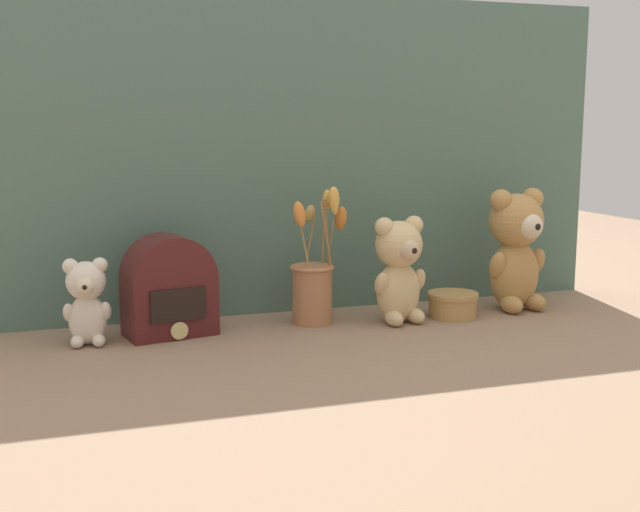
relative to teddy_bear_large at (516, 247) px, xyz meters
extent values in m
plane|color=#8E7056|center=(-0.49, -0.01, -0.15)|extent=(4.00, 4.00, 0.00)
cube|color=#4C6B5B|center=(-0.49, 0.15, 0.21)|extent=(1.53, 0.02, 0.73)
ellipsoid|color=tan|center=(0.00, 0.00, -0.07)|extent=(0.13, 0.11, 0.17)
sphere|color=tan|center=(0.00, 0.00, 0.06)|extent=(0.13, 0.13, 0.13)
sphere|color=beige|center=(0.01, -0.04, 0.05)|extent=(0.06, 0.06, 0.06)
sphere|color=black|center=(0.01, -0.07, 0.06)|extent=(0.02, 0.02, 0.02)
sphere|color=tan|center=(0.05, 0.01, 0.11)|extent=(0.05, 0.05, 0.05)
sphere|color=tan|center=(-0.05, 0.00, 0.11)|extent=(0.05, 0.05, 0.05)
ellipsoid|color=tan|center=(0.06, 0.00, -0.04)|extent=(0.04, 0.06, 0.08)
ellipsoid|color=tan|center=(-0.06, -0.01, -0.04)|extent=(0.04, 0.06, 0.08)
ellipsoid|color=tan|center=(0.04, -0.03, -0.13)|extent=(0.05, 0.07, 0.04)
ellipsoid|color=tan|center=(-0.03, -0.04, -0.13)|extent=(0.05, 0.07, 0.04)
ellipsoid|color=#DBBC84|center=(-0.31, -0.03, -0.08)|extent=(0.11, 0.10, 0.14)
sphere|color=#DBBC84|center=(-0.31, -0.03, 0.02)|extent=(0.11, 0.11, 0.11)
sphere|color=#D1B289|center=(-0.31, -0.07, 0.02)|extent=(0.05, 0.05, 0.05)
sphere|color=black|center=(-0.31, -0.09, 0.02)|extent=(0.01, 0.01, 0.01)
sphere|color=#DBBC84|center=(-0.28, -0.02, 0.07)|extent=(0.04, 0.04, 0.04)
sphere|color=#DBBC84|center=(-0.35, -0.03, 0.07)|extent=(0.04, 0.04, 0.04)
ellipsoid|color=#DBBC84|center=(-0.27, -0.03, -0.06)|extent=(0.04, 0.05, 0.06)
ellipsoid|color=#DBBC84|center=(-0.36, -0.04, -0.06)|extent=(0.04, 0.05, 0.06)
ellipsoid|color=#DBBC84|center=(-0.28, -0.05, -0.13)|extent=(0.04, 0.06, 0.03)
ellipsoid|color=#DBBC84|center=(-0.34, -0.06, -0.13)|extent=(0.04, 0.06, 0.03)
ellipsoid|color=beige|center=(-0.98, 0.00, -0.10)|extent=(0.08, 0.07, 0.10)
sphere|color=beige|center=(-0.98, 0.00, -0.02)|extent=(0.08, 0.08, 0.08)
sphere|color=beige|center=(-0.98, -0.03, -0.03)|extent=(0.04, 0.04, 0.04)
sphere|color=black|center=(-0.98, -0.05, -0.02)|extent=(0.01, 0.01, 0.01)
sphere|color=beige|center=(-0.95, 0.00, 0.01)|extent=(0.03, 0.03, 0.03)
sphere|color=beige|center=(-1.01, 0.00, 0.01)|extent=(0.03, 0.03, 0.03)
ellipsoid|color=beige|center=(-0.95, -0.01, -0.08)|extent=(0.03, 0.04, 0.05)
ellipsoid|color=beige|center=(-1.02, 0.00, -0.08)|extent=(0.03, 0.04, 0.05)
ellipsoid|color=beige|center=(-0.96, -0.03, -0.14)|extent=(0.03, 0.04, 0.03)
ellipsoid|color=beige|center=(-1.00, -0.02, -0.14)|extent=(0.03, 0.04, 0.03)
cylinder|color=#AD7047|center=(-0.50, 0.02, -0.09)|extent=(0.09, 0.09, 0.13)
torus|color=#AD7047|center=(-0.50, 0.02, -0.02)|extent=(0.10, 0.10, 0.01)
cylinder|color=#9E7542|center=(-0.47, 0.00, 0.05)|extent=(0.02, 0.03, 0.15)
ellipsoid|color=gold|center=(-0.46, -0.01, 0.13)|extent=(0.04, 0.04, 0.06)
cylinder|color=#9E7542|center=(-0.47, 0.02, 0.05)|extent=(0.01, 0.02, 0.14)
ellipsoid|color=gold|center=(-0.47, 0.02, 0.12)|extent=(0.02, 0.03, 0.05)
cylinder|color=#9E7542|center=(-0.49, 0.05, 0.04)|extent=(0.02, 0.01, 0.11)
ellipsoid|color=tan|center=(-0.49, 0.06, 0.09)|extent=(0.03, 0.03, 0.04)
cylinder|color=#9E7542|center=(-0.46, 0.02, 0.03)|extent=(0.01, 0.05, 0.10)
ellipsoid|color=orange|center=(-0.43, 0.02, 0.08)|extent=(0.03, 0.05, 0.06)
cylinder|color=#9E7542|center=(-0.48, -0.01, 0.05)|extent=(0.04, 0.03, 0.15)
ellipsoid|color=gold|center=(-0.47, -0.02, 0.12)|extent=(0.04, 0.03, 0.06)
cylinder|color=#9E7542|center=(-0.53, 0.00, 0.04)|extent=(0.02, 0.03, 0.12)
ellipsoid|color=orange|center=(-0.54, -0.01, 0.10)|extent=(0.04, 0.05, 0.06)
cube|color=#4C1919|center=(-0.81, 0.02, -0.09)|extent=(0.20, 0.14, 0.12)
cylinder|color=#4C1919|center=(-0.81, 0.02, -0.03)|extent=(0.20, 0.14, 0.18)
cube|color=black|center=(-0.80, -0.03, -0.08)|extent=(0.12, 0.03, 0.07)
cylinder|color=#D6BC7A|center=(-0.80, -0.03, -0.13)|extent=(0.04, 0.01, 0.04)
cylinder|color=tan|center=(-0.17, -0.02, -0.13)|extent=(0.11, 0.11, 0.05)
cylinder|color=tan|center=(-0.17, -0.02, -0.10)|extent=(0.12, 0.12, 0.01)
camera|label=1|loc=(-1.03, -1.63, 0.29)|focal=45.00mm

